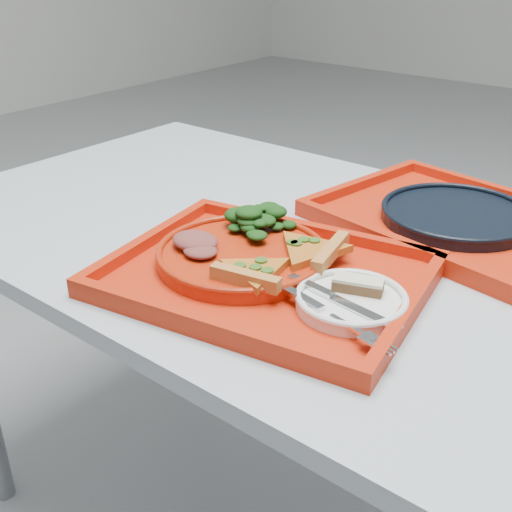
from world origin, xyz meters
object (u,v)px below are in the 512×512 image
tray_far (455,223)px  dessert_bar (358,285)px  tray_main (266,279)px  dinner_plate (242,257)px  navy_plate (456,216)px

tray_far → dessert_bar: bearing=-79.4°
tray_main → dinner_plate: dinner_plate is taller
tray_main → dessert_bar: size_ratio=6.12×
dessert_bar → tray_main: bearing=169.1°
dessert_bar → dinner_plate: bearing=163.6°
tray_main → dinner_plate: (-0.05, 0.01, 0.02)m
navy_plate → dessert_bar: bearing=-89.1°
dinner_plate → dessert_bar: 0.20m
tray_main → dessert_bar: (0.14, 0.02, 0.03)m
navy_plate → dinner_plate: bearing=-117.9°
tray_far → dinner_plate: dinner_plate is taller
tray_far → dessert_bar: 0.35m
dinner_plate → dessert_bar: size_ratio=3.53×
tray_main → tray_far: same height
dinner_plate → dessert_bar: bearing=3.9°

